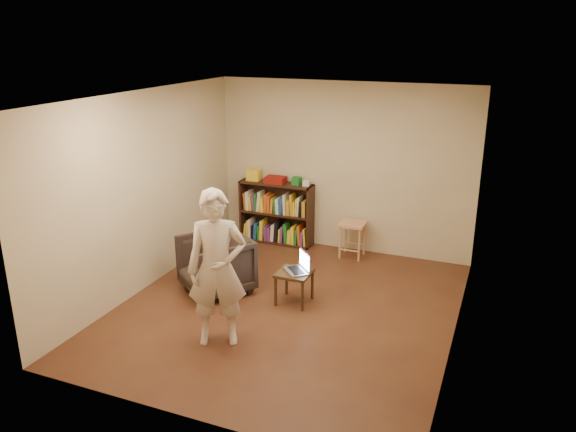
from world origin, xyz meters
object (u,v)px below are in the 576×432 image
at_px(armchair, 216,264).
at_px(bookshelf, 277,216).
at_px(side_table, 294,277).
at_px(stool, 353,229).
at_px(laptop, 299,267).
at_px(person, 217,269).

bearing_deg(armchair, bookshelf, 125.23).
xyz_separation_m(bookshelf, side_table, (1.06, -1.90, -0.09)).
height_order(stool, armchair, armchair).
relative_size(stool, armchair, 0.66).
height_order(bookshelf, laptop, bookshelf).
distance_m(side_table, person, 1.36).
bearing_deg(bookshelf, armchair, -90.62).
height_order(armchair, side_table, armchair).
bearing_deg(laptop, person, -64.33).
relative_size(bookshelf, stool, 2.19).
xyz_separation_m(bookshelf, stool, (1.31, -0.14, 0.00)).
bearing_deg(side_table, bookshelf, 119.11).
height_order(stool, laptop, laptop).
xyz_separation_m(stool, person, (-0.68, -2.94, 0.43)).
height_order(stool, person, person).
xyz_separation_m(bookshelf, laptop, (1.11, -1.85, 0.04)).
bearing_deg(person, side_table, 45.09).
xyz_separation_m(armchair, laptop, (1.13, 0.13, 0.10)).
bearing_deg(stool, side_table, -98.25).
xyz_separation_m(stool, side_table, (-0.25, -1.76, -0.09)).
bearing_deg(person, stool, 51.73).
distance_m(bookshelf, side_table, 2.17).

